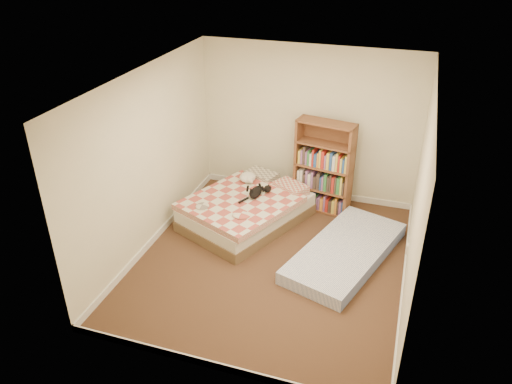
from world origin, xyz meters
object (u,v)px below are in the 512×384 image
(floor_mattress, at_px, (345,252))
(white_dog, at_px, (248,177))
(bookshelf, at_px, (323,178))
(bed, at_px, (247,208))
(black_cat, at_px, (257,191))

(floor_mattress, xyz_separation_m, white_dog, (-1.73, 0.94, 0.42))
(bookshelf, xyz_separation_m, white_dog, (-1.14, -0.29, -0.04))
(bed, distance_m, floor_mattress, 1.67)
(bed, relative_size, bookshelf, 1.48)
(bed, xyz_separation_m, black_cat, (0.13, 0.08, 0.28))
(bookshelf, distance_m, black_cat, 1.10)
(bookshelf, xyz_separation_m, black_cat, (-0.88, -0.67, -0.05))
(bookshelf, distance_m, floor_mattress, 1.44)
(bookshelf, bearing_deg, floor_mattress, -54.20)
(bed, bearing_deg, floor_mattress, 6.37)
(bookshelf, relative_size, black_cat, 2.49)
(bed, xyz_separation_m, bookshelf, (1.00, 0.74, 0.32))
(bed, bearing_deg, bookshelf, 60.11)
(black_cat, bearing_deg, bed, -100.99)
(floor_mattress, distance_m, black_cat, 1.62)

